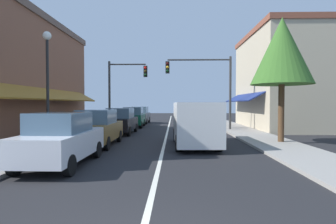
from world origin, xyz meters
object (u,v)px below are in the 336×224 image
at_px(van_in_lane, 195,122).
at_px(traffic_signal_mast_arm, 208,80).
at_px(parked_car_nearest_left, 61,139).
at_px(traffic_signal_left_corner, 122,84).
at_px(parked_car_distant_left, 140,115).
at_px(street_lamp_left_near, 47,72).
at_px(tree_right_near, 282,51).
at_px(parked_car_third_left, 121,121).
at_px(parked_car_far_left, 134,117).
at_px(parked_car_second_left, 97,128).

xyz_separation_m(van_in_lane, traffic_signal_mast_arm, (1.55, 7.69, 2.74)).
relative_size(parked_car_nearest_left, traffic_signal_left_corner, 0.74).
bearing_deg(parked_car_nearest_left, traffic_signal_mast_arm, 63.03).
relative_size(traffic_signal_mast_arm, traffic_signal_left_corner, 1.03).
bearing_deg(parked_car_distant_left, street_lamp_left_near, -95.06).
xyz_separation_m(parked_car_nearest_left, street_lamp_left_near, (-1.66, 2.64, 2.55)).
bearing_deg(van_in_lane, traffic_signal_mast_arm, 76.94).
height_order(traffic_signal_left_corner, tree_right_near, tree_right_near).
bearing_deg(parked_car_nearest_left, street_lamp_left_near, 122.70).
distance_m(parked_car_third_left, tree_right_near, 10.86).
xyz_separation_m(traffic_signal_mast_arm, tree_right_near, (2.91, -6.95, 0.84)).
bearing_deg(van_in_lane, parked_car_far_left, 111.49).
bearing_deg(traffic_signal_left_corner, parked_car_second_left, -86.94).
xyz_separation_m(parked_car_third_left, parked_car_distant_left, (0.06, 10.13, 0.00)).
xyz_separation_m(parked_car_far_left, parked_car_distant_left, (0.02, 4.58, 0.00)).
bearing_deg(tree_right_near, parked_car_second_left, -174.92).
distance_m(traffic_signal_mast_arm, traffic_signal_left_corner, 6.92).
bearing_deg(tree_right_near, parked_car_far_left, 132.12).
relative_size(parked_car_nearest_left, parked_car_third_left, 0.99).
bearing_deg(tree_right_near, van_in_lane, -170.58).
relative_size(parked_car_second_left, tree_right_near, 0.64).
height_order(van_in_lane, traffic_signal_mast_arm, traffic_signal_mast_arm).
bearing_deg(parked_car_second_left, traffic_signal_mast_arm, 50.97).
relative_size(parked_car_far_left, street_lamp_left_near, 0.80).
xyz_separation_m(parked_car_distant_left, traffic_signal_mast_arm, (6.14, -7.65, 3.00)).
distance_m(parked_car_distant_left, van_in_lane, 16.02).
xyz_separation_m(parked_car_distant_left, van_in_lane, (4.59, -15.35, 0.27)).
bearing_deg(parked_car_distant_left, van_in_lane, -72.30).
bearing_deg(parked_car_far_left, street_lamp_left_near, -99.07).
xyz_separation_m(parked_car_distant_left, traffic_signal_left_corner, (-0.67, -6.42, 2.78)).
xyz_separation_m(parked_car_second_left, street_lamp_left_near, (-1.64, -1.70, 2.55)).
distance_m(parked_car_nearest_left, van_in_lane, 6.51).
distance_m(parked_car_nearest_left, parked_car_second_left, 4.34).
bearing_deg(parked_car_distant_left, traffic_signal_left_corner, -94.92).
distance_m(parked_car_far_left, tree_right_near, 14.05).
height_order(parked_car_third_left, van_in_lane, van_in_lane).
height_order(parked_car_nearest_left, parked_car_third_left, same).
relative_size(parked_car_third_left, street_lamp_left_near, 0.81).
bearing_deg(parked_car_distant_left, tree_right_near, -57.18).
height_order(parked_car_second_left, parked_car_far_left, same).
xyz_separation_m(parked_car_nearest_left, van_in_lane, (4.76, 4.42, 0.27)).
height_order(parked_car_nearest_left, tree_right_near, tree_right_near).
xyz_separation_m(van_in_lane, traffic_signal_left_corner, (-5.26, 8.93, 2.51)).
distance_m(parked_car_distant_left, tree_right_near, 17.61).
relative_size(van_in_lane, traffic_signal_mast_arm, 0.92).
xyz_separation_m(parked_car_third_left, van_in_lane, (4.65, -5.21, 0.27)).
relative_size(van_in_lane, traffic_signal_left_corner, 0.95).
bearing_deg(parked_car_third_left, parked_car_far_left, 90.81).
relative_size(parked_car_second_left, van_in_lane, 0.78).
height_order(parked_car_third_left, traffic_signal_left_corner, traffic_signal_left_corner).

